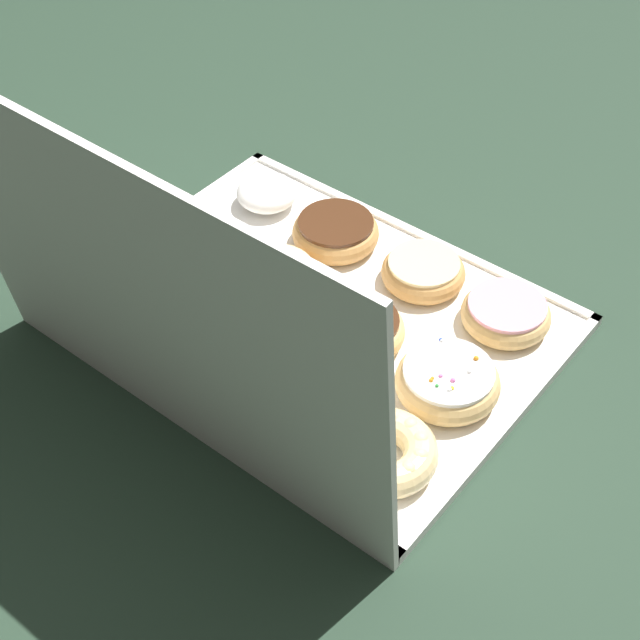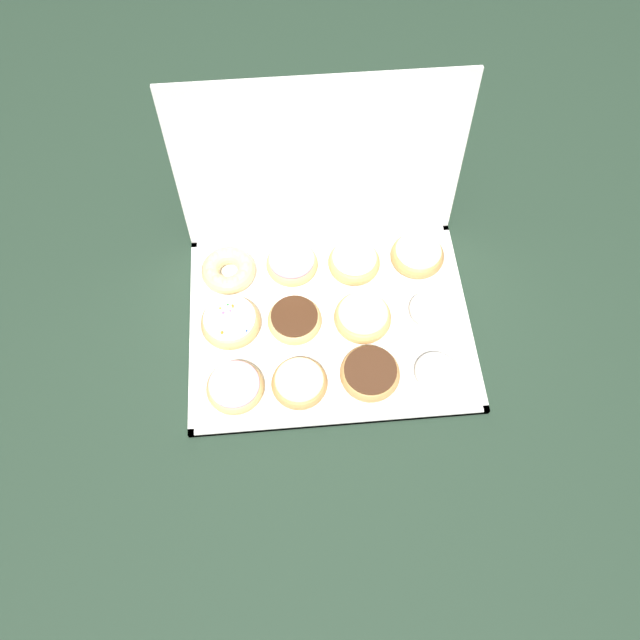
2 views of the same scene
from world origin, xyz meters
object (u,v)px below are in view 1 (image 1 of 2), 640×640
object	(u,v)px
glazed_ring_donut_1	(423,271)
glazed_ring_donut_11	(120,294)
powdered_filled_donut_3	(267,193)
sprinkle_donut_4	(448,381)
glazed_ring_donut_6	(276,279)
chocolate_frosted_donut_2	(336,232)
powdered_filled_donut_7	(194,236)
donut_box	(314,318)
pink_frosted_donut_9	(284,397)
cruller_donut_8	(385,451)
pink_frosted_donut_0	(506,313)
chocolate_frosted_donut_5	(360,329)
glazed_ring_donut_10	(204,339)

from	to	relation	value
glazed_ring_donut_1	glazed_ring_donut_11	xyz separation A→B (m)	(0.27, 0.27, 0.00)
powdered_filled_donut_3	sprinkle_donut_4	size ratio (longest dim) A/B	0.71
glazed_ring_donut_6	chocolate_frosted_donut_2	bearing A→B (deg)	-90.15
chocolate_frosted_donut_2	powdered_filled_donut_7	distance (m)	0.19
donut_box	powdered_filled_donut_3	bearing A→B (deg)	-35.10
glazed_ring_donut_6	pink_frosted_donut_9	xyz separation A→B (m)	(-0.14, 0.14, -0.00)
donut_box	powdered_filled_donut_7	world-z (taller)	powdered_filled_donut_7
cruller_donut_8	pink_frosted_donut_9	xyz separation A→B (m)	(0.14, 0.01, -0.00)
glazed_ring_donut_6	powdered_filled_donut_7	xyz separation A→B (m)	(0.14, 0.00, 0.00)
pink_frosted_donut_0	glazed_ring_donut_1	distance (m)	0.12
chocolate_frosted_donut_2	powdered_filled_donut_7	size ratio (longest dim) A/B	1.41
chocolate_frosted_donut_5	cruller_donut_8	world-z (taller)	cruller_donut_8
cruller_donut_8	glazed_ring_donut_11	bearing A→B (deg)	0.76
chocolate_frosted_donut_2	glazed_ring_donut_10	world-z (taller)	same
pink_frosted_donut_9	donut_box	bearing A→B (deg)	-63.63
glazed_ring_donut_1	pink_frosted_donut_0	bearing A→B (deg)	179.31
pink_frosted_donut_0	glazed_ring_donut_11	xyz separation A→B (m)	(0.40, 0.27, 0.00)
cruller_donut_8	pink_frosted_donut_9	bearing A→B (deg)	3.09
glazed_ring_donut_6	pink_frosted_donut_9	bearing A→B (deg)	133.19
chocolate_frosted_donut_5	glazed_ring_donut_11	world-z (taller)	same
chocolate_frosted_donut_2	glazed_ring_donut_10	bearing A→B (deg)	90.52
chocolate_frosted_donut_5	glazed_ring_donut_6	distance (m)	0.14
chocolate_frosted_donut_5	powdered_filled_donut_3	bearing A→B (deg)	-27.01
powdered_filled_donut_7	glazed_ring_donut_11	world-z (taller)	powdered_filled_donut_7
donut_box	pink_frosted_donut_9	bearing A→B (deg)	116.37
donut_box	glazed_ring_donut_6	size ratio (longest dim) A/B	4.85
glazed_ring_donut_6	glazed_ring_donut_11	xyz separation A→B (m)	(0.14, 0.14, -0.00)
powdered_filled_donut_7	glazed_ring_donut_11	distance (m)	0.14
sprinkle_donut_4	glazed_ring_donut_11	size ratio (longest dim) A/B	1.05
glazed_ring_donut_6	glazed_ring_donut_10	distance (m)	0.14
chocolate_frosted_donut_2	glazed_ring_donut_11	distance (m)	0.30
donut_box	glazed_ring_donut_6	xyz separation A→B (m)	(0.07, -0.01, 0.02)
pink_frosted_donut_0	powdered_filled_donut_7	bearing A→B (deg)	18.74
glazed_ring_donut_1	cruller_donut_8	size ratio (longest dim) A/B	0.95
glazed_ring_donut_6	cruller_donut_8	size ratio (longest dim) A/B	1.03
pink_frosted_donut_0	sprinkle_donut_4	bearing A→B (deg)	92.60
chocolate_frosted_donut_2	chocolate_frosted_donut_5	world-z (taller)	same
chocolate_frosted_donut_2	glazed_ring_donut_11	xyz separation A→B (m)	(0.14, 0.27, -0.00)
chocolate_frosted_donut_5	glazed_ring_donut_11	size ratio (longest dim) A/B	0.96
chocolate_frosted_donut_2	sprinkle_donut_4	size ratio (longest dim) A/B	0.97
cruller_donut_8	glazed_ring_donut_11	distance (m)	0.41
powdered_filled_donut_3	glazed_ring_donut_11	world-z (taller)	powdered_filled_donut_3
glazed_ring_donut_1	glazed_ring_donut_10	world-z (taller)	glazed_ring_donut_10
powdered_filled_donut_7	donut_box	bearing A→B (deg)	179.90
chocolate_frosted_donut_5	cruller_donut_8	distance (m)	0.19
powdered_filled_donut_7	pink_frosted_donut_9	world-z (taller)	powdered_filled_donut_7
donut_box	glazed_ring_donut_10	distance (m)	0.15
chocolate_frosted_donut_5	cruller_donut_8	xyz separation A→B (m)	(-0.13, 0.13, 0.00)
powdered_filled_donut_7	glazed_ring_donut_10	bearing A→B (deg)	137.26
pink_frosted_donut_9	cruller_donut_8	bearing A→B (deg)	-176.91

